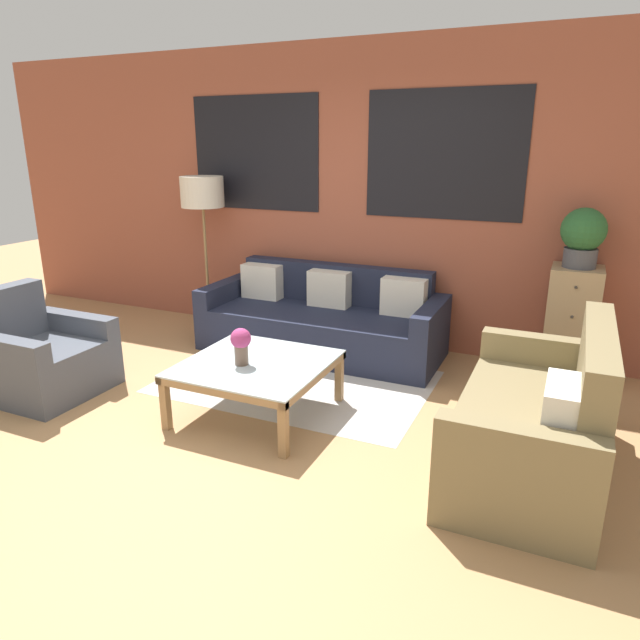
# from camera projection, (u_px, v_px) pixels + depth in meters

# --- Properties ---
(ground_plane) EXTENTS (16.00, 16.00, 0.00)m
(ground_plane) POSITION_uv_depth(u_px,v_px,m) (204.00, 443.00, 3.78)
(ground_plane) COLOR #AD7F51
(wall_back_brick) EXTENTS (8.40, 0.09, 2.80)m
(wall_back_brick) POSITION_uv_depth(u_px,v_px,m) (344.00, 197.00, 5.48)
(wall_back_brick) COLOR brown
(wall_back_brick) RESTS_ON ground_plane
(rug) EXTENTS (2.16, 1.42, 0.00)m
(rug) POSITION_uv_depth(u_px,v_px,m) (296.00, 381.00, 4.75)
(rug) COLOR #BCB7B2
(rug) RESTS_ON ground_plane
(couch_dark) EXTENTS (2.25, 0.88, 0.78)m
(couch_dark) POSITION_uv_depth(u_px,v_px,m) (323.00, 322.00, 5.40)
(couch_dark) COLOR #1E2338
(couch_dark) RESTS_ON ground_plane
(settee_vintage) EXTENTS (0.80, 1.60, 0.92)m
(settee_vintage) POSITION_uv_depth(u_px,v_px,m) (537.00, 424.00, 3.38)
(settee_vintage) COLOR olive
(settee_vintage) RESTS_ON ground_plane
(armchair_corner) EXTENTS (0.80, 0.81, 0.84)m
(armchair_corner) POSITION_uv_depth(u_px,v_px,m) (43.00, 358.00, 4.49)
(armchair_corner) COLOR #474C56
(armchair_corner) RESTS_ON ground_plane
(coffee_table) EXTENTS (0.99, 0.99, 0.41)m
(coffee_table) POSITION_uv_depth(u_px,v_px,m) (256.00, 369.00, 4.09)
(coffee_table) COLOR silver
(coffee_table) RESTS_ON ground_plane
(floor_lamp) EXTENTS (0.43, 0.43, 1.58)m
(floor_lamp) POSITION_uv_depth(u_px,v_px,m) (202.00, 197.00, 5.74)
(floor_lamp) COLOR olive
(floor_lamp) RESTS_ON ground_plane
(drawer_cabinet) EXTENTS (0.39, 0.41, 0.95)m
(drawer_cabinet) POSITION_uv_depth(u_px,v_px,m) (571.00, 324.00, 4.68)
(drawer_cabinet) COLOR tan
(drawer_cabinet) RESTS_ON ground_plane
(potted_plant) EXTENTS (0.34, 0.34, 0.47)m
(potted_plant) POSITION_uv_depth(u_px,v_px,m) (583.00, 235.00, 4.46)
(potted_plant) COLOR #47474C
(potted_plant) RESTS_ON drawer_cabinet
(flower_vase) EXTENTS (0.15, 0.15, 0.27)m
(flower_vase) POSITION_uv_depth(u_px,v_px,m) (241.00, 343.00, 3.99)
(flower_vase) COLOR brown
(flower_vase) RESTS_ON coffee_table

